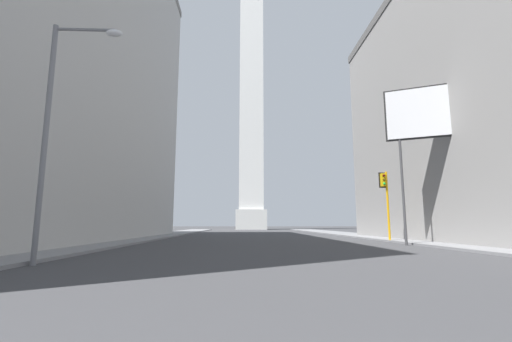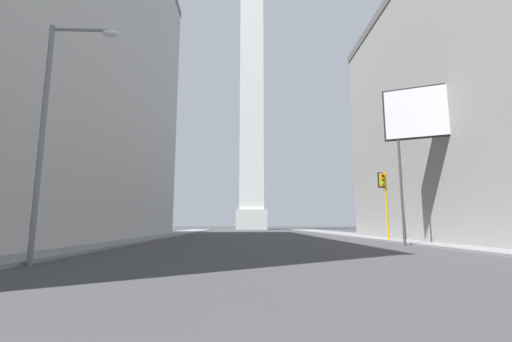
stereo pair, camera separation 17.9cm
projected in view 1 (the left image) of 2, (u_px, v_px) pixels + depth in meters
The scene contains 7 objects.
sidewalk_left at pixel (132, 239), 31.39m from camera, with size 5.00×107.28×0.15m, color slate.
sidewalk_right at pixel (395, 239), 32.32m from camera, with size 5.00×107.28×0.15m, color slate.
building_left at pixel (3, 32), 28.68m from camera, with size 20.64×45.80×34.73m.
obelisk at pixel (251, 99), 93.75m from camera, with size 7.88×7.88×73.28m.
traffic_light_mid_right at pixel (386, 195), 28.78m from camera, with size 0.79×0.51×5.85m.
street_lamp at pixel (57, 115), 13.05m from camera, with size 2.72×0.36×9.27m.
billboard_sign at pixel (427, 117), 24.23m from camera, with size 5.11×2.40×11.25m.
Camera 1 is at (-2.12, -0.21, 1.47)m, focal length 24.00 mm.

